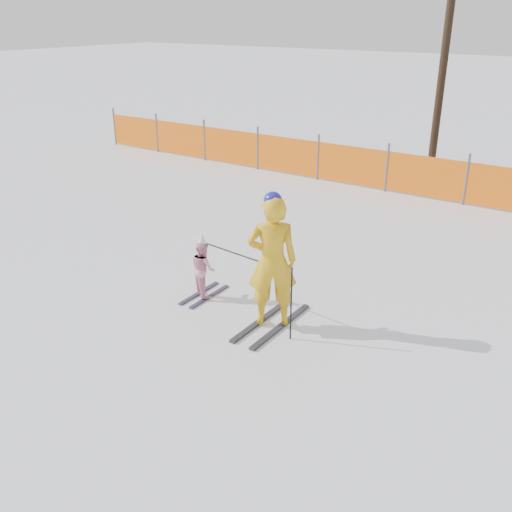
{
  "coord_description": "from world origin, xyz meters",
  "views": [
    {
      "loc": [
        4.33,
        -5.86,
        4.32
      ],
      "look_at": [
        0.0,
        0.5,
        1.0
      ],
      "focal_mm": 40.0,
      "sensor_mm": 36.0,
      "label": 1
    }
  ],
  "objects": [
    {
      "name": "adult",
      "position": [
        0.34,
        0.42,
        1.03
      ],
      "size": [
        0.86,
        1.54,
        2.06
      ],
      "color": "black",
      "rests_on": "ground"
    },
    {
      "name": "ground",
      "position": [
        0.0,
        0.0,
        0.0
      ],
      "size": [
        120.0,
        120.0,
        0.0
      ],
      "primitive_type": "plane",
      "color": "white",
      "rests_on": "ground"
    },
    {
      "name": "safety_fence",
      "position": [
        -2.37,
        7.84,
        0.56
      ],
      "size": [
        17.28,
        0.06,
        1.25
      ],
      "color": "#595960",
      "rests_on": "ground"
    },
    {
      "name": "child",
      "position": [
        -1.08,
        0.57,
        0.51
      ],
      "size": [
        0.56,
        0.97,
        1.11
      ],
      "color": "black",
      "rests_on": "ground"
    },
    {
      "name": "ski_poles",
      "position": [
        0.19,
        0.36,
        0.76
      ],
      "size": [
        1.76,
        0.37,
        1.12
      ],
      "color": "black",
      "rests_on": "ground"
    }
  ]
}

